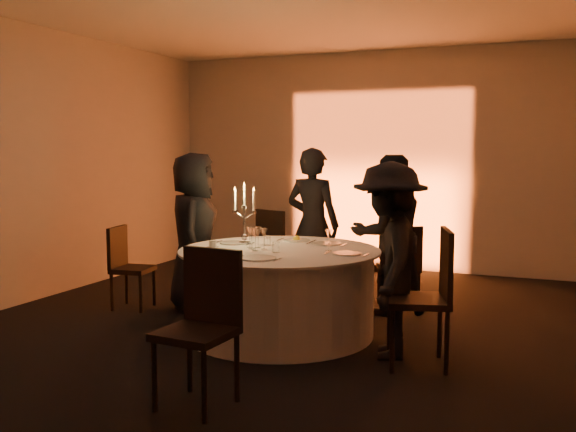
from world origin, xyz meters
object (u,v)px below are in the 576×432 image
at_px(chair_back_left, 277,247).
at_px(chair_back_right, 401,262).
at_px(chair_left, 127,263).
at_px(chair_right, 430,289).
at_px(guest_left, 194,232).
at_px(chair_front, 203,317).
at_px(guest_right, 389,260).
at_px(candelabra, 244,222).
at_px(guest_back_left, 313,225).
at_px(coffee_cup, 213,244).
at_px(banquet_table, 280,292).
at_px(guest_back_right, 389,235).

relative_size(chair_back_left, chair_back_right, 1.12).
bearing_deg(chair_left, chair_back_left, -56.87).
relative_size(chair_right, guest_left, 0.65).
bearing_deg(chair_front, guest_right, 62.10).
height_order(chair_front, candelabra, candelabra).
relative_size(chair_right, guest_back_left, 0.63).
bearing_deg(candelabra, chair_back_left, 98.31).
bearing_deg(chair_back_left, chair_left, 63.86).
distance_m(chair_left, chair_front, 2.77).
xyz_separation_m(chair_left, chair_back_right, (2.66, 1.04, 0.01)).
relative_size(guest_right, candelabra, 2.68).
height_order(chair_left, chair_back_right, chair_back_right).
height_order(chair_back_left, guest_right, guest_right).
bearing_deg(coffee_cup, candelabra, 63.62).
height_order(chair_back_left, chair_right, chair_right).
distance_m(banquet_table, chair_left, 1.87).
bearing_deg(banquet_table, guest_right, -12.70).
height_order(banquet_table, chair_back_right, chair_back_right).
bearing_deg(chair_right, banquet_table, -120.82).
bearing_deg(banquet_table, guest_back_left, 97.11).
bearing_deg(guest_left, chair_right, -131.92).
height_order(guest_back_left, candelabra, guest_back_left).
xyz_separation_m(chair_back_right, guest_back_right, (-0.08, -0.22, 0.31)).
bearing_deg(banquet_table, candelabra, 156.40).
height_order(banquet_table, chair_right, chair_right).
bearing_deg(guest_right, guest_left, -121.15).
distance_m(chair_left, candelabra, 1.50).
height_order(chair_right, guest_back_right, guest_back_right).
relative_size(banquet_table, chair_left, 2.10).
distance_m(chair_right, candelabra, 1.95).
bearing_deg(candelabra, chair_front, -72.04).
distance_m(banquet_table, coffee_cup, 0.74).
relative_size(chair_back_right, guest_back_right, 0.55).
bearing_deg(chair_front, chair_right, 50.60).
bearing_deg(chair_left, coffee_cup, -116.81).
xyz_separation_m(chair_back_left, guest_back_right, (1.34, -0.29, 0.25)).
bearing_deg(banquet_table, coffee_cup, -167.49).
bearing_deg(guest_left, chair_front, -171.54).
relative_size(banquet_table, chair_back_left, 1.83).
bearing_deg(chair_left, chair_front, -142.49).
height_order(chair_back_right, chair_right, chair_right).
bearing_deg(guest_back_right, guest_right, 69.95).
xyz_separation_m(guest_back_right, candelabra, (-1.17, -0.90, 0.17)).
xyz_separation_m(chair_right, guest_back_left, (-1.56, 1.68, 0.24)).
relative_size(chair_front, coffee_cup, 9.19).
bearing_deg(guest_back_left, guest_right, 135.12).
bearing_deg(chair_front, guest_left, 126.58).
bearing_deg(guest_back_left, coffee_cup, 80.32).
relative_size(chair_left, chair_back_right, 0.98).
distance_m(chair_right, coffee_cup, 2.02).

